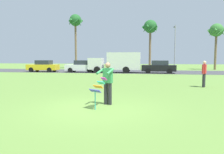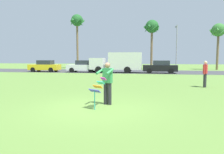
{
  "view_description": "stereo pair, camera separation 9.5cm",
  "coord_description": "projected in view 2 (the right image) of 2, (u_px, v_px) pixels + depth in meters",
  "views": [
    {
      "loc": [
        2.01,
        -7.7,
        1.91
      ],
      "look_at": [
        0.37,
        1.7,
        1.05
      ],
      "focal_mm": 33.8,
      "sensor_mm": 36.0,
      "label": 1
    },
    {
      "loc": [
        2.1,
        -7.68,
        1.91
      ],
      "look_at": [
        0.37,
        1.7,
        1.05
      ],
      "focal_mm": 33.8,
      "sensor_mm": 36.0,
      "label": 2
    }
  ],
  "objects": [
    {
      "name": "kite_held",
      "position": [
        98.0,
        88.0,
        7.9
      ],
      "size": [
        0.63,
        0.73,
        1.17
      ],
      "color": "#D83399",
      "rests_on": "ground"
    },
    {
      "name": "parked_car_white",
      "position": [
        83.0,
        66.0,
        28.3
      ],
      "size": [
        4.25,
        1.93,
        1.6
      ],
      "color": "white",
      "rests_on": "ground"
    },
    {
      "name": "road_strip",
      "position": [
        135.0,
        72.0,
        29.48
      ],
      "size": [
        120.0,
        8.0,
        0.01
      ],
      "primitive_type": "cube",
      "color": "#424247",
      "rests_on": "ground"
    },
    {
      "name": "parked_car_black",
      "position": [
        160.0,
        67.0,
        26.47
      ],
      "size": [
        4.21,
        1.85,
        1.6
      ],
      "color": "black",
      "rests_on": "ground"
    },
    {
      "name": "parked_truck_white_box",
      "position": [
        119.0,
        62.0,
        27.36
      ],
      "size": [
        6.73,
        2.19,
        2.62
      ],
      "color": "silver",
      "rests_on": "ground"
    },
    {
      "name": "palm_tree_centre_far",
      "position": [
        218.0,
        32.0,
        33.72
      ],
      "size": [
        2.58,
        2.71,
        7.44
      ],
      "color": "brown",
      "rests_on": "ground"
    },
    {
      "name": "parked_car_yellow",
      "position": [
        45.0,
        66.0,
        29.31
      ],
      "size": [
        4.24,
        1.92,
        1.6
      ],
      "color": "yellow",
      "rests_on": "ground"
    },
    {
      "name": "palm_tree_left_near",
      "position": [
        77.0,
        23.0,
        37.68
      ],
      "size": [
        2.58,
        2.71,
        9.69
      ],
      "color": "brown",
      "rests_on": "ground"
    },
    {
      "name": "palm_tree_right_near",
      "position": [
        152.0,
        28.0,
        33.9
      ],
      "size": [
        2.58,
        2.71,
        8.03
      ],
      "color": "brown",
      "rests_on": "ground"
    },
    {
      "name": "person_kite_flyer",
      "position": [
        107.0,
        82.0,
        8.59
      ],
      "size": [
        0.66,
        0.74,
        1.73
      ],
      "color": "#26262B",
      "rests_on": "ground"
    },
    {
      "name": "person_walker_near",
      "position": [
        205.0,
        73.0,
        13.71
      ],
      "size": [
        0.35,
        0.52,
        1.73
      ],
      "color": "#26262B",
      "rests_on": "ground"
    },
    {
      "name": "ground_plane",
      "position": [
        94.0,
        108.0,
        8.08
      ],
      "size": [
        120.0,
        120.0,
        0.0
      ],
      "primitive_type": "plane",
      "color": "olive"
    },
    {
      "name": "streetlight_pole",
      "position": [
        177.0,
        45.0,
        32.7
      ],
      "size": [
        0.24,
        1.65,
        7.0
      ],
      "color": "#9E9EA3",
      "rests_on": "ground"
    }
  ]
}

